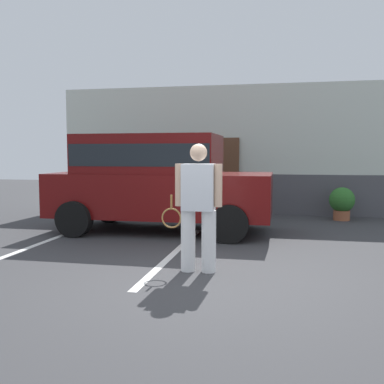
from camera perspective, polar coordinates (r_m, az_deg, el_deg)
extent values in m
plane|color=#38383A|center=(5.88, 0.49, -11.31)|extent=(40.00, 40.00, 0.00)
cube|color=silver|center=(8.43, -19.86, -6.59)|extent=(0.12, 4.40, 0.01)
cube|color=silver|center=(7.43, -2.20, -7.82)|extent=(0.12, 4.40, 0.01)
cube|color=silver|center=(12.30, 6.47, 5.51)|extent=(10.38, 0.30, 3.54)
cube|color=#4C4C51|center=(12.15, 6.33, -0.25)|extent=(8.72, 0.10, 1.10)
cube|color=brown|center=(12.15, 4.04, 2.13)|extent=(0.90, 0.06, 2.10)
cube|color=#590C0C|center=(9.29, -3.97, -0.28)|extent=(4.61, 1.92, 0.90)
cube|color=#590C0C|center=(9.32, -5.49, 4.96)|extent=(2.91, 1.77, 0.80)
cube|color=black|center=(9.32, -5.49, 4.83)|extent=(2.85, 1.79, 0.44)
cylinder|color=black|center=(10.00, 6.10, -2.46)|extent=(0.72, 0.26, 0.72)
cylinder|color=black|center=(8.13, 4.90, -4.17)|extent=(0.72, 0.26, 0.72)
cylinder|color=black|center=(10.73, -10.64, -2.02)|extent=(0.72, 0.26, 0.72)
cylinder|color=black|center=(9.01, -15.14, -3.43)|extent=(0.72, 0.26, 0.72)
cylinder|color=white|center=(6.13, 2.20, -6.46)|extent=(0.20, 0.20, 0.87)
cylinder|color=white|center=(6.18, -0.51, -6.35)|extent=(0.20, 0.20, 0.87)
cube|color=silver|center=(6.05, 0.85, 0.64)|extent=(0.44, 0.28, 0.65)
sphere|color=beige|center=(6.03, 0.85, 5.18)|extent=(0.24, 0.24, 0.24)
cylinder|color=beige|center=(6.00, 3.45, 0.86)|extent=(0.11, 0.11, 0.59)
cylinder|color=beige|center=(6.11, -1.71, 0.94)|extent=(0.11, 0.11, 0.59)
torus|color=olive|center=(6.24, -2.70, -3.43)|extent=(0.37, 0.03, 0.37)
cylinder|color=olive|center=(6.21, -2.71, -1.28)|extent=(0.03, 0.03, 0.20)
cylinder|color=#9E5638|center=(11.55, 18.95, -2.89)|extent=(0.40, 0.40, 0.25)
sphere|color=#2D6B28|center=(11.51, 19.00, -0.97)|extent=(0.63, 0.63, 0.63)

